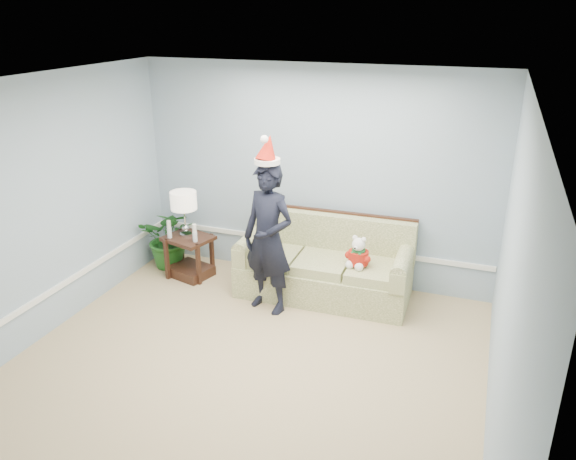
# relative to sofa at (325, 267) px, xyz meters

# --- Properties ---
(room_shell) EXTENTS (4.54, 5.04, 2.74)m
(room_shell) POSITION_rel_sofa_xyz_m (-0.29, -2.07, 1.01)
(room_shell) COLOR tan
(room_shell) RESTS_ON ground
(wainscot_trim) EXTENTS (4.49, 4.99, 0.06)m
(wainscot_trim) POSITION_rel_sofa_xyz_m (-1.47, -0.89, 0.11)
(wainscot_trim) COLOR white
(wainscot_trim) RESTS_ON room_shell
(sofa) EXTENTS (2.07, 0.92, 0.96)m
(sofa) POSITION_rel_sofa_xyz_m (0.00, 0.00, 0.00)
(sofa) COLOR #5B6932
(sofa) RESTS_ON room_shell
(side_table) EXTENTS (0.67, 0.61, 0.55)m
(side_table) POSITION_rel_sofa_xyz_m (-1.79, -0.15, -0.13)
(side_table) COLOR #351B13
(side_table) RESTS_ON room_shell
(table_lamp) EXTENTS (0.33, 0.33, 0.59)m
(table_lamp) POSITION_rel_sofa_xyz_m (-1.84, -0.12, 0.66)
(table_lamp) COLOR silver
(table_lamp) RESTS_ON side_table
(candle_pair) EXTENTS (0.42, 0.06, 0.23)m
(candle_pair) POSITION_rel_sofa_xyz_m (-1.81, -0.26, 0.32)
(candle_pair) COLOR silver
(candle_pair) RESTS_ON side_table
(houseplant) EXTENTS (0.90, 0.83, 0.84)m
(houseplant) POSITION_rel_sofa_xyz_m (-2.17, 0.03, 0.08)
(houseplant) COLOR #1B551A
(houseplant) RESTS_ON room_shell
(man) EXTENTS (0.73, 0.57, 1.75)m
(man) POSITION_rel_sofa_xyz_m (-0.50, -0.58, 0.53)
(man) COLOR black
(man) RESTS_ON room_shell
(santa_hat) EXTENTS (0.35, 0.38, 0.33)m
(santa_hat) POSITION_rel_sofa_xyz_m (-0.50, -0.57, 1.54)
(santa_hat) COLOR white
(santa_hat) RESTS_ON man
(teddy_bear) EXTENTS (0.28, 0.29, 0.38)m
(teddy_bear) POSITION_rel_sofa_xyz_m (0.44, -0.18, 0.30)
(teddy_bear) COLOR white
(teddy_bear) RESTS_ON sofa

